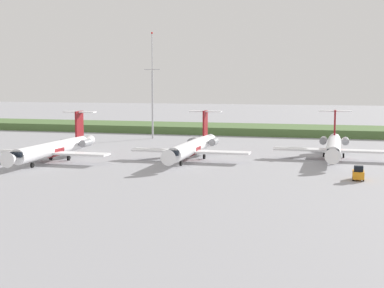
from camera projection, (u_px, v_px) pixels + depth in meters
ground_plane at (212, 149)px, 124.18m from camera, size 500.00×500.00×0.00m
grass_berm at (243, 129)px, 162.91m from camera, size 320.00×20.00×2.19m
regional_jet_nearest at (55, 148)px, 104.28m from camera, size 22.81×31.00×9.00m
regional_jet_second at (192, 147)px, 106.46m from camera, size 22.81×31.00×9.00m
regional_jet_third at (334, 146)px, 108.01m from camera, size 22.81×31.00×9.00m
antenna_mast at (152, 95)px, 145.79m from camera, size 4.40×0.50×27.88m
baggage_tug at (358, 174)px, 84.46m from camera, size 1.72×3.20×2.30m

